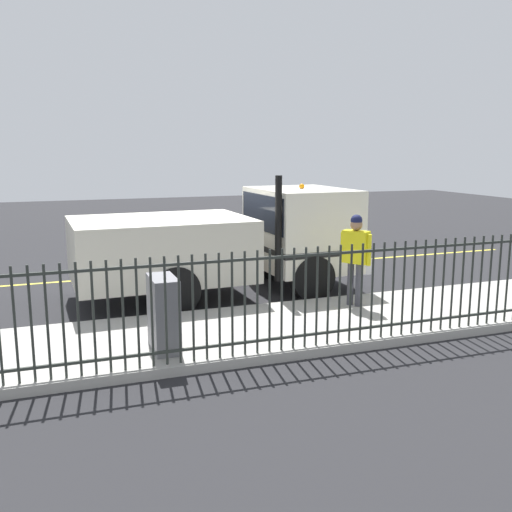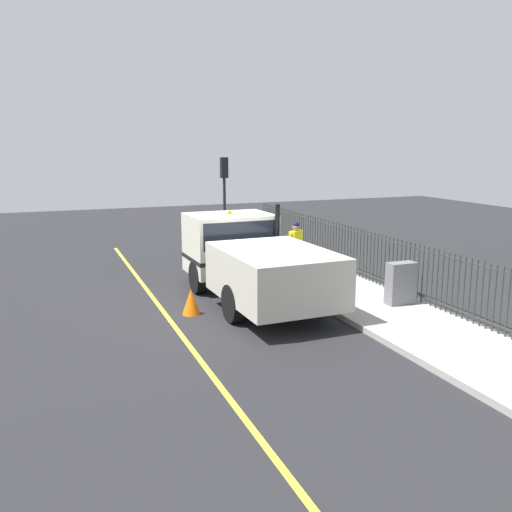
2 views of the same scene
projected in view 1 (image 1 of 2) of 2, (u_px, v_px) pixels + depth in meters
ground_plane at (193, 294)px, 12.66m from camera, size 50.80×50.80×0.00m
sidewalk_slab at (238, 333)px, 9.75m from camera, size 2.72×23.09×0.15m
lane_marking at (172, 273)px, 14.73m from camera, size 0.12×20.78×0.01m
work_truck at (239, 237)px, 12.50m from camera, size 2.68×6.22×2.63m
worker_standing at (356, 250)px, 10.99m from camera, size 0.57×0.46×1.78m
iron_fence at (264, 301)px, 8.48m from camera, size 0.04×19.66×1.56m
utility_cabinet at (164, 314)px, 8.63m from camera, size 0.78×0.37×1.13m
traffic_cone at (186, 265)px, 14.16m from camera, size 0.47×0.47×0.68m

